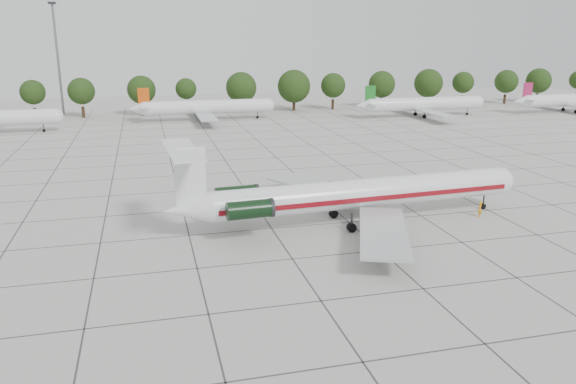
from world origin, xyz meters
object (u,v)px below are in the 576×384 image
Objects in this scene: bg_airliner_d at (424,104)px; bg_airliner_e at (574,100)px; main_airliner at (348,194)px; bg_airliner_c at (206,107)px; ground_crew at (480,209)px; floodlight_mast at (57,53)px.

bg_airliner_d and bg_airliner_e have the same top height.
main_airliner is 1.32× the size of bg_airliner_c.
bg_airliner_e is at bearing -2.52° from bg_airliner_d.
main_airliner is 1.32× the size of bg_airliner_e.
ground_crew is 0.07× the size of floodlight_mast.
bg_airliner_c is 49.46m from bg_airliner_d.
floodlight_mast is (-120.15, 26.70, 11.37)m from bg_airliner_e.
bg_airliner_e is (68.36, 67.02, 2.08)m from ground_crew.
main_airliner reaches higher than ground_crew.
ground_crew is 0.06× the size of bg_airliner_c.
main_airliner is 1.32× the size of bg_airliner_d.
bg_airliner_d is at bearing 53.66° from main_airliner.
main_airliner reaches higher than bg_airliner_e.
bg_airliner_d is 1.00× the size of bg_airliner_e.
floodlight_mast is (-31.93, 18.41, 11.37)m from bg_airliner_c.
ground_crew is 0.06× the size of bg_airliner_e.
ground_crew is 95.76m from bg_airliner_e.
floodlight_mast reaches higher than bg_airliner_c.
bg_airliner_d is (49.02, -6.56, 0.00)m from bg_airliner_c.
main_airliner is 22.44× the size of ground_crew.
bg_airliner_c is 1.00× the size of bg_airliner_e.
bg_airliner_d is at bearing -17.14° from floodlight_mast.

